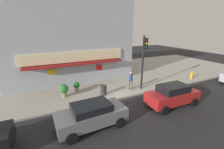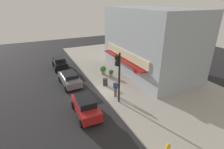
# 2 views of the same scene
# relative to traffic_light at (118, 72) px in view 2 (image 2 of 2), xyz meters

# --- Properties ---
(ground_plane) EXTENTS (60.20, 60.20, 0.00)m
(ground_plane) POSITION_rel_traffic_light_xyz_m (-2.47, -0.84, -3.32)
(ground_plane) COLOR #232326
(sidewalk) EXTENTS (40.13, 13.09, 0.15)m
(sidewalk) POSITION_rel_traffic_light_xyz_m (-2.47, 5.71, -3.25)
(sidewalk) COLOR #A39E93
(sidewalk) RESTS_ON ground_plane
(corner_building) EXTENTS (12.99, 8.11, 8.30)m
(corner_building) POSITION_rel_traffic_light_xyz_m (-5.29, 7.41, 0.97)
(corner_building) COLOR #9EA8B2
(corner_building) RESTS_ON sidewalk
(traffic_light) EXTENTS (0.32, 0.58, 4.94)m
(traffic_light) POSITION_rel_traffic_light_xyz_m (0.00, 0.00, 0.00)
(traffic_light) COLOR black
(traffic_light) RESTS_ON sidewalk
(fire_hydrant) EXTENTS (0.49, 0.25, 0.83)m
(fire_hydrant) POSITION_rel_traffic_light_xyz_m (6.90, 0.07, -2.77)
(fire_hydrant) COLOR gold
(fire_hydrant) RESTS_ON sidewalk
(trash_can) EXTENTS (0.54, 0.54, 0.85)m
(trash_can) POSITION_rel_traffic_light_xyz_m (-3.79, 0.32, -2.75)
(trash_can) COLOR #2D2D2D
(trash_can) RESTS_ON sidewalk
(pedestrian) EXTENTS (0.49, 0.44, 1.73)m
(pedestrian) POSITION_rel_traffic_light_xyz_m (-1.10, 0.29, -2.22)
(pedestrian) COLOR brown
(pedestrian) RESTS_ON sidewalk
(potted_plant_by_doorway) EXTENTS (0.56, 0.56, 0.92)m
(potted_plant_by_doorway) POSITION_rel_traffic_light_xyz_m (-5.74, 1.98, -2.64)
(potted_plant_by_doorway) COLOR gray
(potted_plant_by_doorway) RESTS_ON sidewalk
(potted_plant_by_window) EXTENTS (0.80, 0.80, 1.12)m
(potted_plant_by_window) POSITION_rel_traffic_light_xyz_m (-6.95, 1.37, -2.51)
(potted_plant_by_window) COLOR gray
(potted_plant_by_window) RESTS_ON sidewalk
(parked_car_black) EXTENTS (4.10, 1.96, 1.67)m
(parked_car_black) POSITION_rel_traffic_light_xyz_m (-12.06, -3.32, -2.45)
(parked_car_black) COLOR black
(parked_car_black) RESTS_ON ground_plane
(parked_car_grey) EXTENTS (4.22, 2.18, 1.52)m
(parked_car_grey) POSITION_rel_traffic_light_xyz_m (-6.02, -3.26, -2.52)
(parked_car_grey) COLOR slate
(parked_car_grey) RESTS_ON ground_plane
(parked_car_red) EXTENTS (4.10, 1.95, 1.65)m
(parked_car_red) POSITION_rel_traffic_light_xyz_m (0.37, -3.35, -2.48)
(parked_car_red) COLOR #AD1E1E
(parked_car_red) RESTS_ON ground_plane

